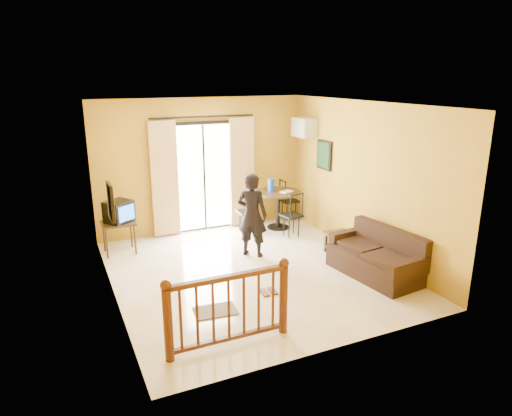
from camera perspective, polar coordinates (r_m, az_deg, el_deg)
name	(u,v)px	position (r m, az deg, el deg)	size (l,w,h in m)	color
ground	(252,272)	(7.86, -0.56, -7.95)	(5.00, 5.00, 0.00)	beige
room_shell	(251,174)	(7.33, -0.60, 4.28)	(5.00, 5.00, 5.00)	white
balcony_door	(204,176)	(9.66, -6.49, 3.99)	(2.25, 0.14, 2.46)	black
tv_table	(118,226)	(8.86, -16.83, -2.17)	(0.61, 0.51, 0.61)	black
television	(119,211)	(8.78, -16.77, -0.42)	(0.59, 0.58, 0.40)	black
picture_left	(111,202)	(6.61, -17.70, 0.77)	(0.05, 0.42, 0.52)	black
dining_table	(278,199)	(9.85, 2.81, 1.11)	(0.98, 0.98, 0.82)	black
water_jug	(271,185)	(9.81, 1.93, 2.87)	(0.14, 0.14, 0.27)	#1444BB
serving_tray	(286,192)	(9.79, 3.82, 2.06)	(0.28, 0.18, 0.02)	beige
dining_chairs	(276,229)	(9.98, 2.50, -2.59)	(1.65, 1.46, 0.95)	black
air_conditioner	(303,128)	(9.92, 5.95, 9.97)	(0.31, 0.60, 0.40)	silver
botanical_print	(324,155)	(9.51, 8.50, 6.56)	(0.05, 0.50, 0.60)	black
coffee_table	(347,244)	(8.52, 11.28, -4.39)	(0.49, 0.89, 0.40)	black
bowl	(344,233)	(8.54, 10.97, -3.15)	(0.22, 0.22, 0.07)	#53311C
sofa	(377,258)	(7.89, 14.93, -6.08)	(0.95, 1.76, 0.80)	black
standing_person	(252,215)	(8.29, -0.50, -0.89)	(0.57, 0.37, 1.56)	black
stair_balustrade	(229,304)	(5.65, -3.43, -11.94)	(1.63, 0.13, 1.04)	#471E0F
doormat	(215,311)	(6.66, -5.11, -12.67)	(0.60, 0.40, 0.02)	#5F554C
sandals	(269,292)	(7.15, 1.58, -10.43)	(0.26, 0.26, 0.03)	#53311C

